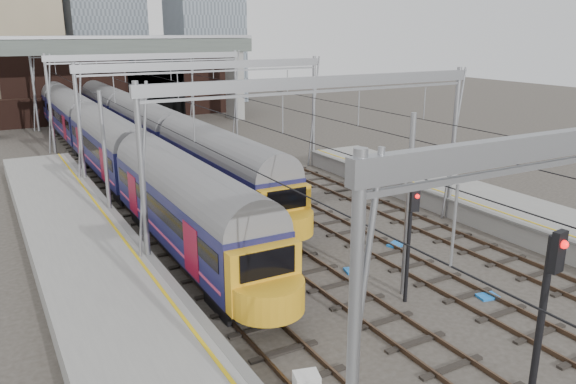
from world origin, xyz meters
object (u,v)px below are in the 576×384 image
signal_near_centre (411,231)px  signal_near_left (545,312)px  train_main (123,116)px  train_second (89,129)px

signal_near_centre → signal_near_left: bearing=-87.8°
train_main → train_second: train_second is taller
train_main → signal_near_left: 43.48m
train_second → signal_near_left: size_ratio=11.20×
signal_near_left → signal_near_centre: 7.31m
train_main → train_second: 6.85m
signal_near_centre → train_main: bearing=111.0°
train_second → signal_near_centre: train_second is taller
train_main → signal_near_left: signal_near_left is taller
train_second → signal_near_centre: (5.65, -30.91, 0.43)m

